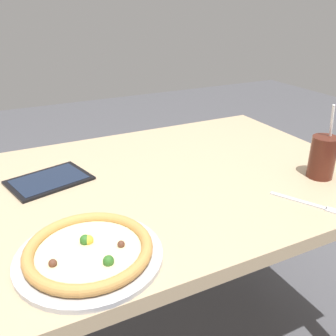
% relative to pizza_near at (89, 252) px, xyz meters
% --- Properties ---
extents(dining_table, '(1.30, 0.92, 0.75)m').
position_rel_pizza_near_xyz_m(dining_table, '(0.34, 0.30, -0.12)').
color(dining_table, tan).
rests_on(dining_table, ground).
extents(pizza_near, '(0.33, 0.33, 0.04)m').
position_rel_pizza_near_xyz_m(pizza_near, '(0.00, 0.00, 0.00)').
color(pizza_near, '#B7B7BC').
rests_on(pizza_near, dining_table).
extents(drink_cup_colored, '(0.08, 0.08, 0.24)m').
position_rel_pizza_near_xyz_m(drink_cup_colored, '(0.79, 0.07, 0.05)').
color(drink_cup_colored, '#4C1E14').
rests_on(drink_cup_colored, dining_table).
extents(fork, '(0.11, 0.19, 0.00)m').
position_rel_pizza_near_xyz_m(fork, '(0.62, -0.04, -0.02)').
color(fork, silver).
rests_on(fork, dining_table).
extents(tablet, '(0.28, 0.23, 0.01)m').
position_rel_pizza_near_xyz_m(tablet, '(-0.01, 0.43, -0.01)').
color(tablet, black).
rests_on(tablet, dining_table).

